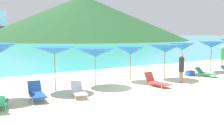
{
  "coord_description": "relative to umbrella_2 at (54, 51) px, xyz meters",
  "views": [
    {
      "loc": [
        -9.63,
        -10.5,
        2.81
      ],
      "look_at": [
        -1.54,
        1.81,
        1.2
      ],
      "focal_mm": 43.44,
      "sensor_mm": 36.0,
      "label": 1
    }
  ],
  "objects": [
    {
      "name": "lounge_chair_5",
      "position": [
        4.97,
        -1.8,
        -1.73
      ],
      "size": [
        0.64,
        1.56,
        0.71
      ],
      "rotation": [
        0.0,
        0.0,
        0.05
      ],
      "color": "#A53333",
      "rests_on": "ground_plane"
    },
    {
      "name": "umbrella_5",
      "position": [
        7.08,
        -0.25,
        -0.1
      ],
      "size": [
        2.23,
        2.23,
        2.14
      ],
      "color": "#9E7F59",
      "rests_on": "ground_plane"
    },
    {
      "name": "lounge_chair_2",
      "position": [
        0.43,
        -1.65,
        -1.71
      ],
      "size": [
        0.9,
        1.55,
        0.61
      ],
      "rotation": [
        0.0,
        0.0,
        -0.27
      ],
      "color": "white",
      "rests_on": "ground_plane"
    },
    {
      "name": "umbrella_3",
      "position": [
        2.32,
        0.11,
        -0.18
      ],
      "size": [
        2.34,
        2.34,
        2.04
      ],
      "color": "#9E7F59",
      "rests_on": "ground_plane"
    },
    {
      "name": "lounge_chair_1",
      "position": [
        10.0,
        -1.08,
        -1.74
      ],
      "size": [
        0.86,
        1.51,
        0.56
      ],
      "rotation": [
        0.0,
        0.0,
        0.19
      ],
      "color": "#268C66",
      "rests_on": "ground_plane"
    },
    {
      "name": "umbrella_2",
      "position": [
        0.0,
        0.0,
        0.0
      ],
      "size": [
        2.11,
        2.11,
        2.17
      ],
      "color": "#9E7F59",
      "rests_on": "ground_plane"
    },
    {
      "name": "headland_hill",
      "position": [
        50.41,
        94.64,
        7.63
      ],
      "size": [
        90.25,
        90.25,
        19.24
      ],
      "primitive_type": "cone",
      "color": "#235128",
      "rests_on": "ground_plane"
    },
    {
      "name": "lounge_chair_0",
      "position": [
        -1.33,
        -1.26,
        -1.66
      ],
      "size": [
        0.79,
        1.56,
        0.74
      ],
      "rotation": [
        0.0,
        0.0,
        -0.15
      ],
      "color": "#1E478C",
      "rests_on": "ground_plane"
    },
    {
      "name": "umbrella_7",
      "position": [
        12.23,
        0.22,
        0.02
      ],
      "size": [
        2.21,
        2.21,
        2.24
      ],
      "color": "#9E7F59",
      "rests_on": "ground_plane"
    },
    {
      "name": "ground_plane",
      "position": [
        4.8,
        8.1,
        -2.14
      ],
      "size": [
        50.0,
        100.0,
        0.3
      ],
      "primitive_type": "cube",
      "color": "beige"
    },
    {
      "name": "beachgoer_2",
      "position": [
        6.91,
        -1.76,
        -1.12
      ],
      "size": [
        0.3,
        0.3,
        1.64
      ],
      "rotation": [
        0.0,
        0.0,
        1.33
      ],
      "color": "#A3704C",
      "rests_on": "ground_plane"
    },
    {
      "name": "umbrella_6",
      "position": [
        9.65,
        0.7,
        -0.09
      ],
      "size": [
        1.79,
        1.79,
        2.15
      ],
      "color": "#9E7F59",
      "rests_on": "ground_plane"
    },
    {
      "name": "umbrella_4",
      "position": [
        4.88,
        0.38,
        -0.18
      ],
      "size": [
        1.86,
        1.86,
        2.05
      ],
      "color": "#9E7F59",
      "rests_on": "ground_plane"
    },
    {
      "name": "cooler_box",
      "position": [
        9.33,
        -0.36,
        -1.82
      ],
      "size": [
        0.56,
        0.45,
        0.34
      ],
      "primitive_type": "cube",
      "rotation": [
        0.0,
        0.0,
        -0.19
      ],
      "color": "blue",
      "rests_on": "ground_plane"
    },
    {
      "name": "beachgoer_1",
      "position": [
        14.89,
        1.11,
        -1.02
      ],
      "size": [
        0.31,
        0.31,
        1.8
      ],
      "rotation": [
        0.0,
        0.0,
        1.39
      ],
      "color": "beige",
      "rests_on": "ground_plane"
    }
  ]
}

